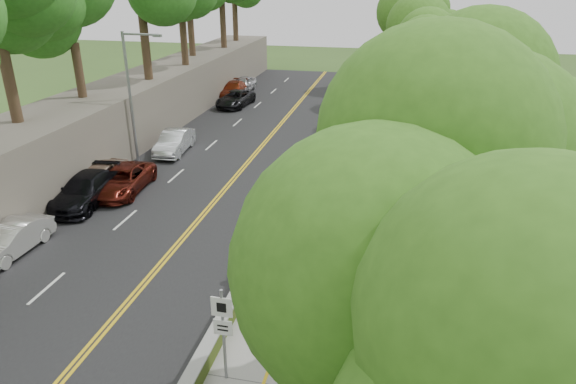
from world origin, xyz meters
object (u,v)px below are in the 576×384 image
streetlight (133,89)px  painter_0 (277,271)px  person_far (354,149)px  construction_barrel (358,150)px  concrete_block (328,270)px  car_1 (11,240)px  car_2 (123,180)px  signpost (223,325)px

streetlight → painter_0: size_ratio=4.56×
painter_0 → person_far: painter_0 is taller
streetlight → person_far: 14.08m
construction_barrel → concrete_block: (0.20, -14.94, -0.05)m
car_1 → car_2: (1.24, 7.19, 0.01)m
car_1 → car_2: car_2 is taller
signpost → painter_0: size_ratio=1.77×
construction_barrel → painter_0: (-1.55, -16.20, 0.47)m
car_1 → person_far: bearing=50.2°
streetlight → painter_0: (11.91, -12.26, -3.71)m
car_1 → streetlight: bearing=92.5°
car_1 → car_2: size_ratio=0.83×
signpost → construction_barrel: 21.10m
signpost → car_1: signpost is taller
construction_barrel → car_1: car_1 is taller
streetlight → person_far: streetlight is taller
construction_barrel → concrete_block: bearing=-89.2°
signpost → concrete_block: size_ratio=2.93×
car_2 → person_far: size_ratio=2.95×
concrete_block → streetlight: bearing=141.2°
streetlight → signpost: 20.72m
signpost → construction_barrel: signpost is taller
construction_barrel → person_far: 1.18m
signpost → painter_0: 4.89m
construction_barrel → car_2: car_2 is taller
construction_barrel → car_2: bearing=-143.9°
construction_barrel → car_1: (-13.24, -15.93, 0.25)m
streetlight → painter_0: bearing=-45.8°
concrete_block → painter_0: (-1.75, -1.26, 0.52)m
streetlight → car_1: bearing=-88.9°
painter_0 → person_far: bearing=-27.5°
car_1 → painter_0: (11.69, -0.26, 0.22)m
concrete_block → painter_0: 2.22m
streetlight → car_1: size_ratio=1.98×
streetlight → car_2: (1.46, -4.80, -3.92)m
streetlight → signpost: streetlight is taller
signpost → person_far: size_ratio=1.87×
construction_barrel → car_2: size_ratio=0.17×
painter_0 → streetlight: bearing=21.8°
painter_0 → car_1: bearing=66.3°
construction_barrel → car_1: 20.72m
construction_barrel → person_far: bearing=-100.5°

